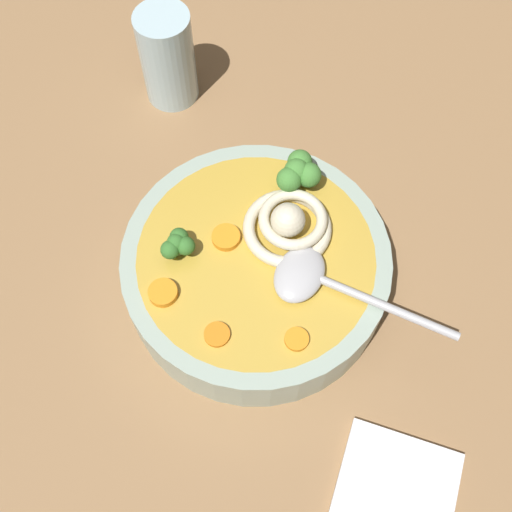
{
  "coord_description": "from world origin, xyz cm",
  "views": [
    {
      "loc": [
        -25.17,
        -11.11,
        63.97
      ],
      "look_at": [
        1.0,
        -3.23,
        9.64
      ],
      "focal_mm": 45.7,
      "sensor_mm": 36.0,
      "label": 1
    }
  ],
  "objects_px": {
    "soup_spoon": "(314,277)",
    "drinking_glass": "(167,57)",
    "noodle_pile": "(289,224)",
    "soup_bowl": "(256,269)"
  },
  "relations": [
    {
      "from": "noodle_pile",
      "to": "soup_bowl",
      "type": "bearing_deg",
      "value": 148.8
    },
    {
      "from": "soup_spoon",
      "to": "drinking_glass",
      "type": "bearing_deg",
      "value": 144.26
    },
    {
      "from": "soup_spoon",
      "to": "drinking_glass",
      "type": "distance_m",
      "value": 0.31
    },
    {
      "from": "soup_bowl",
      "to": "drinking_glass",
      "type": "height_order",
      "value": "drinking_glass"
    },
    {
      "from": "drinking_glass",
      "to": "soup_bowl",
      "type": "bearing_deg",
      "value": -141.57
    },
    {
      "from": "noodle_pile",
      "to": "drinking_glass",
      "type": "xyz_separation_m",
      "value": [
        0.17,
        0.19,
        -0.01
      ]
    },
    {
      "from": "soup_bowl",
      "to": "drinking_glass",
      "type": "bearing_deg",
      "value": 38.43
    },
    {
      "from": "noodle_pile",
      "to": "soup_spoon",
      "type": "distance_m",
      "value": 0.06
    },
    {
      "from": "noodle_pile",
      "to": "soup_spoon",
      "type": "xyz_separation_m",
      "value": [
        -0.04,
        -0.04,
        -0.0
      ]
    },
    {
      "from": "soup_spoon",
      "to": "drinking_glass",
      "type": "relative_size",
      "value": 1.53
    }
  ]
}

